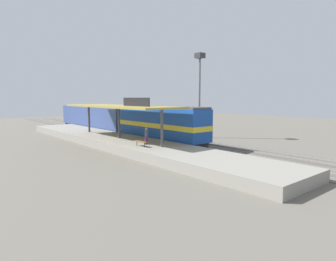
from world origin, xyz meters
The scene contains 10 objects.
ground_plane centered at (2.00, 0.00, 0.00)m, with size 120.00×120.00×0.00m, color #666056.
track_near centered at (0.00, 0.00, 0.03)m, with size 3.20×110.00×0.16m.
track_far centered at (4.60, 0.00, 0.03)m, with size 3.20×110.00×0.16m.
platform centered at (-4.60, 0.00, 0.45)m, with size 6.00×44.00×0.90m, color gray.
station_canopy centered at (-4.60, -0.09, 4.53)m, with size 5.20×18.00×4.70m.
platform_bench centered at (-6.00, -6.45, 1.34)m, with size 0.44×1.70×0.50m.
locomotive centered at (0.00, -1.84, 2.41)m, with size 2.93×14.43×4.44m.
passenger_carriage_single centered at (0.00, 16.16, 2.31)m, with size 2.90×20.00×4.24m.
light_mast centered at (7.80, -0.88, 8.40)m, with size 1.10×1.10×11.70m.
person_waiting centered at (-4.86, -5.81, 1.85)m, with size 0.34×0.34×1.71m.
Camera 1 is at (-21.86, -29.62, 5.57)m, focal length 31.30 mm.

